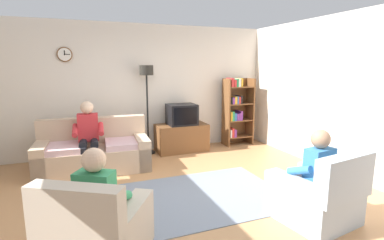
{
  "coord_description": "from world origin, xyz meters",
  "views": [
    {
      "loc": [
        -1.33,
        -3.63,
        1.84
      ],
      "look_at": [
        0.46,
        0.93,
        0.93
      ],
      "focal_mm": 27.55,
      "sensor_mm": 36.0,
      "label": 1
    }
  ],
  "objects_px": {
    "tv": "(182,114)",
    "person_on_couch": "(88,133)",
    "floor_lamp": "(147,85)",
    "person_in_left_armchair": "(101,198)",
    "person_in_right_armchair": "(312,170)",
    "bookshelf": "(236,109)",
    "armchair_near_window": "(98,234)",
    "armchair_near_bookshelf": "(316,198)",
    "tv_stand": "(182,138)",
    "couch": "(94,153)"
  },
  "relations": [
    {
      "from": "armchair_near_window",
      "to": "armchair_near_bookshelf",
      "type": "bearing_deg",
      "value": -3.59
    },
    {
      "from": "tv",
      "to": "armchair_near_window",
      "type": "distance_m",
      "value": 3.79
    },
    {
      "from": "bookshelf",
      "to": "armchair_near_bookshelf",
      "type": "xyz_separation_m",
      "value": [
        -0.86,
        -3.44,
        -0.55
      ]
    },
    {
      "from": "tv",
      "to": "floor_lamp",
      "type": "height_order",
      "value": "floor_lamp"
    },
    {
      "from": "person_on_couch",
      "to": "couch",
      "type": "bearing_deg",
      "value": 54.22
    },
    {
      "from": "bookshelf",
      "to": "armchair_near_bookshelf",
      "type": "bearing_deg",
      "value": -104.09
    },
    {
      "from": "couch",
      "to": "floor_lamp",
      "type": "distance_m",
      "value": 1.73
    },
    {
      "from": "couch",
      "to": "armchair_near_bookshelf",
      "type": "distance_m",
      "value": 3.69
    },
    {
      "from": "person_on_couch",
      "to": "floor_lamp",
      "type": "bearing_deg",
      "value": 31.58
    },
    {
      "from": "tv",
      "to": "floor_lamp",
      "type": "relative_size",
      "value": 0.32
    },
    {
      "from": "couch",
      "to": "armchair_near_window",
      "type": "relative_size",
      "value": 1.67
    },
    {
      "from": "floor_lamp",
      "to": "person_in_right_armchair",
      "type": "relative_size",
      "value": 1.65
    },
    {
      "from": "armchair_near_window",
      "to": "person_on_couch",
      "type": "distance_m",
      "value": 2.6
    },
    {
      "from": "tv",
      "to": "armchair_near_bookshelf",
      "type": "height_order",
      "value": "tv"
    },
    {
      "from": "tv_stand",
      "to": "person_in_right_armchair",
      "type": "height_order",
      "value": "person_in_right_armchair"
    },
    {
      "from": "tv_stand",
      "to": "person_in_right_armchair",
      "type": "xyz_separation_m",
      "value": [
        0.5,
        -3.28,
        0.31
      ]
    },
    {
      "from": "couch",
      "to": "bookshelf",
      "type": "xyz_separation_m",
      "value": [
        3.22,
        0.6,
        0.52
      ]
    },
    {
      "from": "tv",
      "to": "person_on_couch",
      "type": "relative_size",
      "value": 0.48
    },
    {
      "from": "bookshelf",
      "to": "armchair_near_window",
      "type": "distance_m",
      "value": 4.72
    },
    {
      "from": "person_in_right_armchair",
      "to": "floor_lamp",
      "type": "bearing_deg",
      "value": 109.72
    },
    {
      "from": "floor_lamp",
      "to": "person_in_left_armchair",
      "type": "xyz_separation_m",
      "value": [
        -1.21,
        -3.24,
        -0.85
      ]
    },
    {
      "from": "floor_lamp",
      "to": "person_in_left_armchair",
      "type": "distance_m",
      "value": 3.56
    },
    {
      "from": "armchair_near_bookshelf",
      "to": "person_in_left_armchair",
      "type": "distance_m",
      "value": 2.47
    },
    {
      "from": "couch",
      "to": "tv_stand",
      "type": "relative_size",
      "value": 1.77
    },
    {
      "from": "tv",
      "to": "bookshelf",
      "type": "bearing_deg",
      "value": 3.85
    },
    {
      "from": "couch",
      "to": "person_on_couch",
      "type": "height_order",
      "value": "person_on_couch"
    },
    {
      "from": "armchair_near_window",
      "to": "person_in_right_armchair",
      "type": "xyz_separation_m",
      "value": [
        2.47,
        -0.07,
        0.32
      ]
    },
    {
      "from": "tv_stand",
      "to": "armchair_near_window",
      "type": "bearing_deg",
      "value": -121.48
    },
    {
      "from": "bookshelf",
      "to": "person_in_left_armchair",
      "type": "height_order",
      "value": "bookshelf"
    },
    {
      "from": "couch",
      "to": "bookshelf",
      "type": "distance_m",
      "value": 3.32
    },
    {
      "from": "tv_stand",
      "to": "person_in_left_armchair",
      "type": "distance_m",
      "value": 3.7
    },
    {
      "from": "couch",
      "to": "tv_stand",
      "type": "distance_m",
      "value": 1.92
    },
    {
      "from": "person_in_left_armchair",
      "to": "bookshelf",
      "type": "bearing_deg",
      "value": 44.21
    },
    {
      "from": "bookshelf",
      "to": "armchair_near_window",
      "type": "xyz_separation_m",
      "value": [
        -3.34,
        -3.28,
        -0.55
      ]
    },
    {
      "from": "tv_stand",
      "to": "floor_lamp",
      "type": "xyz_separation_m",
      "value": [
        -0.71,
        0.1,
        1.15
      ]
    },
    {
      "from": "bookshelf",
      "to": "armchair_near_window",
      "type": "bearing_deg",
      "value": -135.52
    },
    {
      "from": "floor_lamp",
      "to": "person_in_right_armchair",
      "type": "bearing_deg",
      "value": -70.28
    },
    {
      "from": "person_in_right_armchair",
      "to": "person_in_left_armchair",
      "type": "bearing_deg",
      "value": 176.61
    },
    {
      "from": "floor_lamp",
      "to": "person_in_left_armchair",
      "type": "height_order",
      "value": "floor_lamp"
    },
    {
      "from": "armchair_near_window",
      "to": "person_on_couch",
      "type": "relative_size",
      "value": 0.94
    },
    {
      "from": "bookshelf",
      "to": "person_in_right_armchair",
      "type": "height_order",
      "value": "bookshelf"
    },
    {
      "from": "bookshelf",
      "to": "person_in_right_armchair",
      "type": "xyz_separation_m",
      "value": [
        -0.88,
        -3.35,
        -0.23
      ]
    },
    {
      "from": "couch",
      "to": "armchair_near_bookshelf",
      "type": "height_order",
      "value": "same"
    },
    {
      "from": "armchair_near_window",
      "to": "person_in_left_armchair",
      "type": "height_order",
      "value": "person_in_left_armchair"
    },
    {
      "from": "tv",
      "to": "person_in_right_armchair",
      "type": "bearing_deg",
      "value": -81.32
    },
    {
      "from": "bookshelf",
      "to": "person_in_left_armchair",
      "type": "distance_m",
      "value": 4.61
    },
    {
      "from": "tv_stand",
      "to": "tv",
      "type": "distance_m",
      "value": 0.52
    },
    {
      "from": "armchair_near_window",
      "to": "tv_stand",
      "type": "bearing_deg",
      "value": 58.52
    },
    {
      "from": "floor_lamp",
      "to": "tv_stand",
      "type": "bearing_deg",
      "value": -7.89
    },
    {
      "from": "floor_lamp",
      "to": "armchair_near_bookshelf",
      "type": "distance_m",
      "value": 3.86
    }
  ]
}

